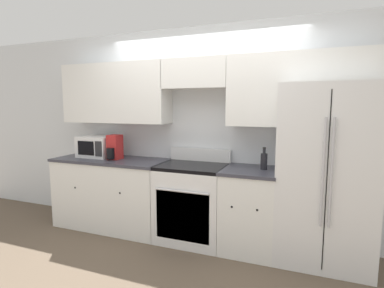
# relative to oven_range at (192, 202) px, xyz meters

# --- Properties ---
(ground_plane) EXTENTS (12.00, 12.00, 0.00)m
(ground_plane) POSITION_rel_oven_range_xyz_m (-0.00, -0.31, -0.47)
(ground_plane) COLOR brown
(wall_back) EXTENTS (8.00, 0.39, 2.60)m
(wall_back) POSITION_rel_oven_range_xyz_m (-0.00, 0.27, 1.04)
(wall_back) COLOR silver
(wall_back) RESTS_ON ground_plane
(lower_cabinets_left) EXTENTS (1.54, 0.64, 0.93)m
(lower_cabinets_left) POSITION_rel_oven_range_xyz_m (-1.16, 0.00, -0.00)
(lower_cabinets_left) COLOR white
(lower_cabinets_left) RESTS_ON ground_plane
(lower_cabinets_right) EXTENTS (0.61, 0.64, 0.93)m
(lower_cabinets_right) POSITION_rel_oven_range_xyz_m (0.69, 0.00, -0.00)
(lower_cabinets_right) COLOR white
(lower_cabinets_right) RESTS_ON ground_plane
(oven_range) EXTENTS (0.80, 0.65, 1.09)m
(oven_range) POSITION_rel_oven_range_xyz_m (0.00, 0.00, 0.00)
(oven_range) COLOR white
(oven_range) RESTS_ON ground_plane
(refrigerator) EXTENTS (0.93, 0.80, 1.84)m
(refrigerator) POSITION_rel_oven_range_xyz_m (1.44, 0.07, 0.45)
(refrigerator) COLOR white
(refrigerator) RESTS_ON ground_plane
(microwave) EXTENTS (0.46, 0.38, 0.28)m
(microwave) POSITION_rel_oven_range_xyz_m (-1.43, 0.07, 0.60)
(microwave) COLOR white
(microwave) RESTS_ON lower_cabinets_left
(bottle) EXTENTS (0.07, 0.07, 0.25)m
(bottle) POSITION_rel_oven_range_xyz_m (0.83, 0.04, 0.56)
(bottle) COLOR black
(bottle) RESTS_ON lower_cabinets_right
(electric_kettle) EXTENTS (0.15, 0.23, 0.32)m
(electric_kettle) POSITION_rel_oven_range_xyz_m (-1.09, -0.02, 0.61)
(electric_kettle) COLOR #B22323
(electric_kettle) RESTS_ON lower_cabinets_left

